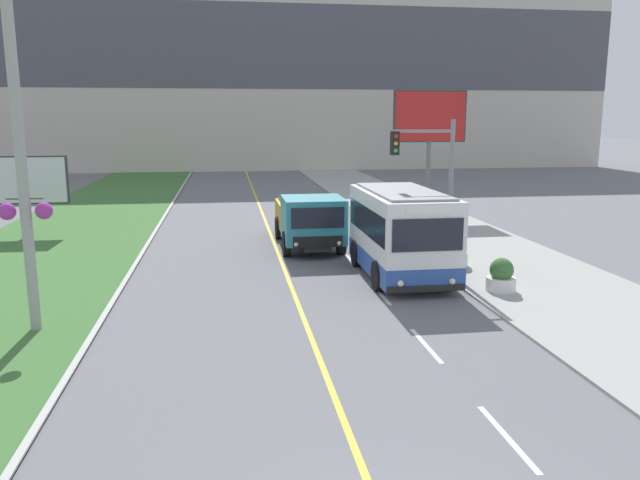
{
  "coord_description": "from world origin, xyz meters",
  "views": [
    {
      "loc": [
        -2.04,
        -6.34,
        5.57
      ],
      "look_at": [
        1.1,
        14.55,
        1.4
      ],
      "focal_mm": 35.0,
      "sensor_mm": 36.0,
      "label": 1
    }
  ],
  "objects_px": {
    "planter_round_far": "(403,222)",
    "planter_round_third": "(426,234)",
    "planter_round_near": "(501,277)",
    "city_bus": "(401,234)",
    "billboard_large": "(430,122)",
    "utility_pole_near": "(17,116)",
    "dump_truck": "(310,222)",
    "billboard_small": "(26,182)",
    "traffic_light_mast": "(433,177)",
    "planter_round_second": "(455,252)"
  },
  "relations": [
    {
      "from": "city_bus",
      "to": "billboard_large",
      "type": "xyz_separation_m",
      "value": [
        5.35,
        13.42,
        3.75
      ]
    },
    {
      "from": "traffic_light_mast",
      "to": "dump_truck",
      "type": "bearing_deg",
      "value": 126.64
    },
    {
      "from": "utility_pole_near",
      "to": "billboard_large",
      "type": "xyz_separation_m",
      "value": [
        16.47,
        17.38,
        -0.27
      ]
    },
    {
      "from": "billboard_large",
      "to": "planter_round_third",
      "type": "relative_size",
      "value": 5.93
    },
    {
      "from": "billboard_small",
      "to": "planter_round_near",
      "type": "xyz_separation_m",
      "value": [
        17.95,
        -12.69,
        -2.03
      ]
    },
    {
      "from": "billboard_large",
      "to": "billboard_small",
      "type": "bearing_deg",
      "value": -171.18
    },
    {
      "from": "planter_round_near",
      "to": "planter_round_far",
      "type": "bearing_deg",
      "value": 90.92
    },
    {
      "from": "city_bus",
      "to": "dump_truck",
      "type": "bearing_deg",
      "value": 116.57
    },
    {
      "from": "city_bus",
      "to": "billboard_small",
      "type": "xyz_separation_m",
      "value": [
        -15.32,
        10.21,
        1.01
      ]
    },
    {
      "from": "utility_pole_near",
      "to": "planter_round_second",
      "type": "relative_size",
      "value": 10.56
    },
    {
      "from": "billboard_large",
      "to": "dump_truck",
      "type": "bearing_deg",
      "value": -133.29
    },
    {
      "from": "utility_pole_near",
      "to": "planter_round_far",
      "type": "relative_size",
      "value": 10.88
    },
    {
      "from": "planter_round_second",
      "to": "planter_round_far",
      "type": "height_order",
      "value": "planter_round_second"
    },
    {
      "from": "planter_round_far",
      "to": "utility_pole_near",
      "type": "bearing_deg",
      "value": -137.94
    },
    {
      "from": "planter_round_near",
      "to": "planter_round_third",
      "type": "relative_size",
      "value": 0.91
    },
    {
      "from": "city_bus",
      "to": "dump_truck",
      "type": "xyz_separation_m",
      "value": [
        -2.53,
        5.06,
        -0.36
      ]
    },
    {
      "from": "utility_pole_near",
      "to": "traffic_light_mast",
      "type": "bearing_deg",
      "value": 18.61
    },
    {
      "from": "city_bus",
      "to": "planter_round_far",
      "type": "relative_size",
      "value": 5.35
    },
    {
      "from": "traffic_light_mast",
      "to": "billboard_small",
      "type": "bearing_deg",
      "value": 148.55
    },
    {
      "from": "billboard_small",
      "to": "planter_round_far",
      "type": "relative_size",
      "value": 3.48
    },
    {
      "from": "planter_round_near",
      "to": "city_bus",
      "type": "bearing_deg",
      "value": 136.65
    },
    {
      "from": "city_bus",
      "to": "dump_truck",
      "type": "height_order",
      "value": "city_bus"
    },
    {
      "from": "city_bus",
      "to": "planter_round_near",
      "type": "height_order",
      "value": "city_bus"
    },
    {
      "from": "billboard_small",
      "to": "planter_round_second",
      "type": "bearing_deg",
      "value": -27.14
    },
    {
      "from": "utility_pole_near",
      "to": "traffic_light_mast",
      "type": "xyz_separation_m",
      "value": [
        12.24,
        4.12,
        -2.07
      ]
    },
    {
      "from": "utility_pole_near",
      "to": "planter_round_third",
      "type": "bearing_deg",
      "value": 32.56
    },
    {
      "from": "city_bus",
      "to": "dump_truck",
      "type": "relative_size",
      "value": 0.89
    },
    {
      "from": "billboard_large",
      "to": "planter_round_near",
      "type": "height_order",
      "value": "billboard_large"
    },
    {
      "from": "utility_pole_near",
      "to": "planter_round_far",
      "type": "height_order",
      "value": "utility_pole_near"
    },
    {
      "from": "traffic_light_mast",
      "to": "planter_round_third",
      "type": "bearing_deg",
      "value": 73.73
    },
    {
      "from": "city_bus",
      "to": "planter_round_third",
      "type": "distance_m",
      "value": 5.38
    },
    {
      "from": "dump_truck",
      "to": "billboard_large",
      "type": "height_order",
      "value": "billboard_large"
    },
    {
      "from": "utility_pole_near",
      "to": "billboard_small",
      "type": "bearing_deg",
      "value": 106.48
    },
    {
      "from": "planter_round_near",
      "to": "planter_round_third",
      "type": "bearing_deg",
      "value": 91.47
    },
    {
      "from": "planter_round_far",
      "to": "planter_round_third",
      "type": "bearing_deg",
      "value": -90.18
    },
    {
      "from": "dump_truck",
      "to": "utility_pole_near",
      "type": "relative_size",
      "value": 0.55
    },
    {
      "from": "utility_pole_near",
      "to": "billboard_large",
      "type": "relative_size",
      "value": 1.69
    },
    {
      "from": "utility_pole_near",
      "to": "billboard_small",
      "type": "height_order",
      "value": "utility_pole_near"
    },
    {
      "from": "city_bus",
      "to": "planter_round_second",
      "type": "xyz_separation_m",
      "value": [
        2.43,
        1.11,
        -0.99
      ]
    },
    {
      "from": "traffic_light_mast",
      "to": "billboard_large",
      "type": "relative_size",
      "value": 0.78
    },
    {
      "from": "dump_truck",
      "to": "planter_round_near",
      "type": "xyz_separation_m",
      "value": [
        5.15,
        -7.53,
        -0.66
      ]
    },
    {
      "from": "utility_pole_near",
      "to": "planter_round_second",
      "type": "height_order",
      "value": "utility_pole_near"
    },
    {
      "from": "dump_truck",
      "to": "planter_round_second",
      "type": "bearing_deg",
      "value": -38.52
    },
    {
      "from": "city_bus",
      "to": "planter_round_far",
      "type": "bearing_deg",
      "value": 73.53
    },
    {
      "from": "city_bus",
      "to": "billboard_large",
      "type": "relative_size",
      "value": 0.83
    },
    {
      "from": "planter_round_second",
      "to": "planter_round_third",
      "type": "height_order",
      "value": "planter_round_third"
    },
    {
      "from": "planter_round_near",
      "to": "planter_round_second",
      "type": "distance_m",
      "value": 3.59
    },
    {
      "from": "utility_pole_near",
      "to": "planter_round_far",
      "type": "bearing_deg",
      "value": 42.06
    },
    {
      "from": "dump_truck",
      "to": "billboard_large",
      "type": "bearing_deg",
      "value": 46.71
    },
    {
      "from": "planter_round_near",
      "to": "planter_round_far",
      "type": "distance_m",
      "value": 10.77
    }
  ]
}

